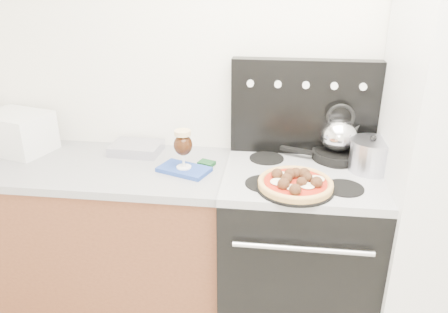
% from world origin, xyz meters
% --- Properties ---
extents(room_shell, '(3.52, 3.01, 2.52)m').
position_xyz_m(room_shell, '(0.00, 0.29, 1.25)').
color(room_shell, beige).
rests_on(room_shell, ground).
extents(base_cabinet, '(1.45, 0.60, 0.86)m').
position_xyz_m(base_cabinet, '(-1.02, 1.20, 0.43)').
color(base_cabinet, brown).
rests_on(base_cabinet, ground).
extents(countertop, '(1.48, 0.63, 0.04)m').
position_xyz_m(countertop, '(-1.02, 1.20, 0.88)').
color(countertop, '#939398').
rests_on(countertop, base_cabinet).
extents(stove_body, '(0.76, 0.65, 0.88)m').
position_xyz_m(stove_body, '(0.08, 1.18, 0.44)').
color(stove_body, black).
rests_on(stove_body, ground).
extents(cooktop, '(0.76, 0.65, 0.04)m').
position_xyz_m(cooktop, '(0.08, 1.18, 0.90)').
color(cooktop, '#ADADB2').
rests_on(cooktop, stove_body).
extents(backguard, '(0.76, 0.08, 0.50)m').
position_xyz_m(backguard, '(0.08, 1.45, 1.17)').
color(backguard, black).
rests_on(backguard, cooktop).
extents(toaster_oven, '(0.40, 0.34, 0.22)m').
position_xyz_m(toaster_oven, '(-1.47, 1.32, 1.01)').
color(toaster_oven, silver).
rests_on(toaster_oven, countertop).
extents(foil_sheet, '(0.28, 0.21, 0.05)m').
position_xyz_m(foil_sheet, '(-0.82, 1.37, 0.93)').
color(foil_sheet, silver).
rests_on(foil_sheet, countertop).
extents(oven_mitt, '(0.29, 0.22, 0.02)m').
position_xyz_m(oven_mitt, '(-0.51, 1.16, 0.91)').
color(oven_mitt, '#234098').
rests_on(oven_mitt, countertop).
extents(beer_glass, '(0.11, 0.11, 0.20)m').
position_xyz_m(beer_glass, '(-0.51, 1.16, 1.02)').
color(beer_glass, black).
rests_on(beer_glass, oven_mitt).
extents(pizza_pan, '(0.39, 0.39, 0.01)m').
position_xyz_m(pizza_pan, '(0.04, 1.00, 0.93)').
color(pizza_pan, black).
rests_on(pizza_pan, cooktop).
extents(pizza, '(0.36, 0.36, 0.05)m').
position_xyz_m(pizza, '(0.04, 1.00, 0.96)').
color(pizza, '#C67D42').
rests_on(pizza, pizza_pan).
extents(skillet, '(0.32, 0.32, 0.05)m').
position_xyz_m(skillet, '(0.26, 1.37, 0.94)').
color(skillet, black).
rests_on(skillet, cooktop).
extents(tea_kettle, '(0.19, 0.19, 0.21)m').
position_xyz_m(tea_kettle, '(0.26, 1.37, 1.07)').
color(tea_kettle, silver).
rests_on(tea_kettle, skillet).
extents(stock_pot, '(0.22, 0.22, 0.15)m').
position_xyz_m(stock_pot, '(0.41, 1.24, 0.99)').
color(stock_pot, silver).
rests_on(stock_pot, cooktop).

